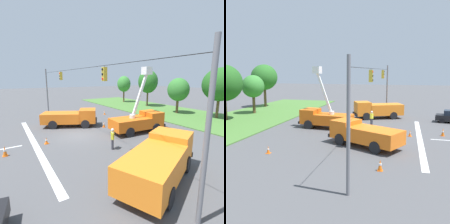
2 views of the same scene
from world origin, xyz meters
TOP-DOWN VIEW (x-y plane):
  - ground_plane at (0.00, 0.00)m, footprint 200.00×200.00m
  - grass_verge at (0.00, 18.00)m, footprint 56.00×12.00m
  - lane_markings at (0.00, -5.62)m, footprint 17.60×15.25m
  - signal_gantry at (0.07, -0.00)m, footprint 26.20×0.33m
  - tree_far_west at (-18.17, 18.95)m, footprint 3.37×3.10m
  - tree_west at (-10.30, 19.26)m, footprint 4.07×3.85m
  - tree_centre at (-2.06, 18.12)m, footprint 3.52×3.23m
  - tree_east at (3.38, 20.01)m, footprint 4.71×4.73m
  - utility_truck_bucket_lift at (2.26, 6.08)m, footprint 2.89×6.09m
  - utility_truck_support_near at (-3.84, 0.66)m, footprint 5.11×6.85m
  - utility_truck_support_far at (9.98, 1.02)m, footprint 4.87×6.97m
  - road_worker at (4.82, 1.11)m, footprint 0.59×0.39m
  - traffic_cone_foreground_left at (-9.18, -1.28)m, footprint 0.36×0.36m
  - traffic_cone_foreground_right at (-7.75, 7.58)m, footprint 0.36×0.36m
  - traffic_cone_mid_right at (1.66, -6.41)m, footprint 0.36×0.36m
  - traffic_cone_near_bucket at (-1.29, 3.78)m, footprint 0.36×0.36m
  - traffic_cone_lane_edge_a at (0.70, -3.24)m, footprint 0.36×0.36m

SIDE VIEW (x-z plane):
  - ground_plane at x=0.00m, z-range 0.00..0.00m
  - lane_markings at x=0.00m, z-range 0.00..0.01m
  - grass_verge at x=0.00m, z-range 0.00..0.10m
  - traffic_cone_foreground_right at x=-7.75m, z-range -0.01..0.60m
  - traffic_cone_lane_edge_a at x=0.70m, z-range -0.01..0.62m
  - traffic_cone_near_bucket at x=-1.29m, z-range -0.01..0.69m
  - traffic_cone_foreground_left at x=-9.18m, z-range 0.00..0.78m
  - traffic_cone_mid_right at x=1.66m, z-range 0.00..0.79m
  - road_worker at x=4.82m, z-range 0.11..1.88m
  - utility_truck_support_near at x=-3.84m, z-range 0.09..2.16m
  - utility_truck_support_far at x=9.98m, z-range 0.09..2.40m
  - utility_truck_bucket_lift at x=2.26m, z-range -2.15..4.77m
  - tree_centre at x=-2.06m, z-range 1.02..6.84m
  - signal_gantry at x=0.07m, z-range 0.65..7.85m
  - tree_far_west at x=-18.17m, z-range 1.25..7.57m
  - tree_east at x=3.38m, z-range 1.26..8.51m
  - tree_west at x=-10.30m, z-range 1.38..8.83m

